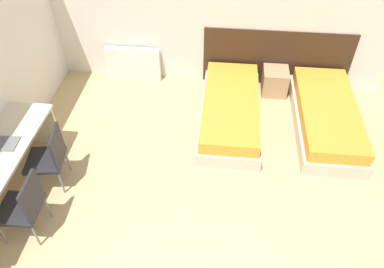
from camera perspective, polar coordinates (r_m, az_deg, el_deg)
wall_back at (r=6.03m, az=2.09°, el=19.12°), size 5.92×0.05×2.70m
headboard_panel at (r=6.44m, az=12.75°, el=11.14°), size 2.41×0.03×0.99m
bed_near_window at (r=5.70m, az=5.84°, el=3.60°), size 0.89×2.04×0.41m
bed_near_door at (r=5.91m, az=19.75°, el=2.50°), size 0.89×2.04×0.41m
nightstand at (r=6.39m, az=12.49°, el=7.86°), size 0.41×0.42×0.42m
radiator at (r=6.61m, az=-8.92°, el=10.54°), size 0.93×0.12×0.58m
chair_near_laptop at (r=4.92m, az=-20.92°, el=-3.21°), size 0.50×0.50×0.87m
chair_near_notebook at (r=4.52m, az=-24.25°, el=-9.88°), size 0.46×0.46×0.87m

